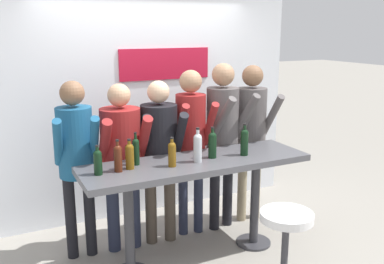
{
  "coord_description": "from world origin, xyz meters",
  "views": [
    {
      "loc": [
        -1.7,
        -3.38,
        2.2
      ],
      "look_at": [
        0.0,
        0.1,
        1.25
      ],
      "focal_mm": 40.0,
      "sensor_mm": 36.0,
      "label": 1
    }
  ],
  "objects": [
    {
      "name": "wine_bottle_7",
      "position": [
        0.17,
        0.01,
        1.14
      ],
      "size": [
        0.08,
        0.08,
        0.3
      ],
      "color": "black",
      "rests_on": "tasting_table"
    },
    {
      "name": "person_right",
      "position": [
        0.95,
        0.53,
        1.13
      ],
      "size": [
        0.42,
        0.56,
        1.81
      ],
      "rotation": [
        0.0,
        0.0,
        -0.06
      ],
      "color": "gray",
      "rests_on": "ground_plane"
    },
    {
      "name": "wine_bottle_2",
      "position": [
        -0.63,
        0.04,
        1.13
      ],
      "size": [
        0.08,
        0.08,
        0.27
      ],
      "color": "brown",
      "rests_on": "tasting_table"
    },
    {
      "name": "person_left",
      "position": [
        -0.57,
        0.49,
        1.04
      ],
      "size": [
        0.49,
        0.57,
        1.69
      ],
      "rotation": [
        0.0,
        0.0,
        -0.06
      ],
      "color": "#23283D",
      "rests_on": "ground_plane"
    },
    {
      "name": "ground_plane",
      "position": [
        0.0,
        0.0,
        0.0
      ],
      "size": [
        40.0,
        40.0,
        0.0
      ],
      "primitive_type": "plane",
      "color": "gray"
    },
    {
      "name": "wine_bottle_1",
      "position": [
        -0.92,
        0.01,
        1.12
      ],
      "size": [
        0.07,
        0.07,
        0.26
      ],
      "color": "black",
      "rests_on": "tasting_table"
    },
    {
      "name": "wine_bottle_0",
      "position": [
        -0.27,
        -0.06,
        1.13
      ],
      "size": [
        0.07,
        0.07,
        0.27
      ],
      "color": "brown",
      "rests_on": "tasting_table"
    },
    {
      "name": "back_wall",
      "position": [
        0.0,
        1.33,
        1.32
      ],
      "size": [
        3.76,
        0.12,
        2.63
      ],
      "color": "silver",
      "rests_on": "ground_plane"
    },
    {
      "name": "person_center_right",
      "position": [
        0.56,
        0.49,
        1.16
      ],
      "size": [
        0.48,
        0.61,
        1.84
      ],
      "rotation": [
        0.0,
        0.0,
        0.18
      ],
      "color": "black",
      "rests_on": "ground_plane"
    },
    {
      "name": "person_center",
      "position": [
        0.19,
        0.5,
        1.13
      ],
      "size": [
        0.43,
        0.56,
        1.79
      ],
      "rotation": [
        0.0,
        0.0,
        -0.15
      ],
      "color": "#23283D",
      "rests_on": "ground_plane"
    },
    {
      "name": "person_center_left",
      "position": [
        -0.18,
        0.47,
        1.05
      ],
      "size": [
        0.49,
        0.59,
        1.7
      ],
      "rotation": [
        0.0,
        0.0,
        -0.16
      ],
      "color": "#473D33",
      "rests_on": "ground_plane"
    },
    {
      "name": "bar_stool",
      "position": [
        0.44,
        -0.79,
        0.48
      ],
      "size": [
        0.47,
        0.47,
        0.71
      ],
      "color": "#333338",
      "rests_on": "ground_plane"
    },
    {
      "name": "tasting_table",
      "position": [
        0.0,
        0.0,
        0.85
      ],
      "size": [
        2.16,
        0.64,
        1.0
      ],
      "color": "#4C4C51",
      "rests_on": "ground_plane"
    },
    {
      "name": "person_far_left",
      "position": [
        -0.99,
        0.53,
        1.09
      ],
      "size": [
        0.44,
        0.56,
        1.74
      ],
      "rotation": [
        0.0,
        0.0,
        -0.12
      ],
      "color": "black",
      "rests_on": "ground_plane"
    },
    {
      "name": "wine_bottle_6",
      "position": [
        -0.54,
        0.13,
        1.14
      ],
      "size": [
        0.06,
        0.06,
        0.3
      ],
      "color": "black",
      "rests_on": "tasting_table"
    },
    {
      "name": "wine_bottle_4",
      "position": [
        -0.01,
        -0.05,
        1.15
      ],
      "size": [
        0.08,
        0.08,
        0.32
      ],
      "color": "#B7BCC1",
      "rests_on": "tasting_table"
    },
    {
      "name": "wine_bottle_3",
      "position": [
        0.49,
        -0.05,
        1.15
      ],
      "size": [
        0.08,
        0.08,
        0.31
      ],
      "color": "black",
      "rests_on": "tasting_table"
    },
    {
      "name": "wine_bottle_5",
      "position": [
        -0.74,
        0.01,
        1.13
      ],
      "size": [
        0.07,
        0.07,
        0.28
      ],
      "color": "#4C1E0F",
      "rests_on": "tasting_table"
    }
  ]
}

